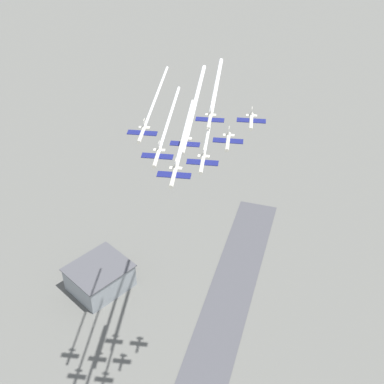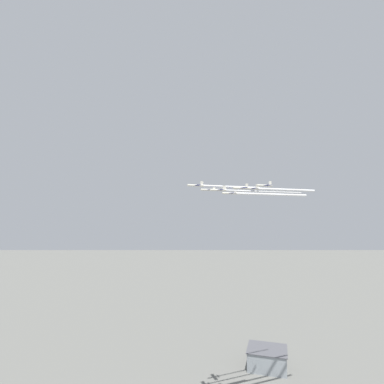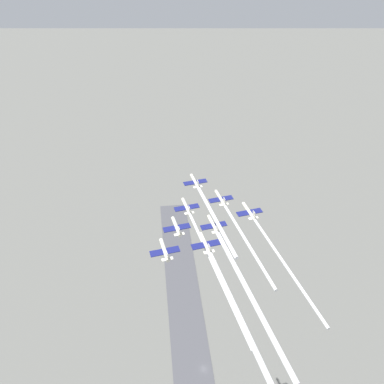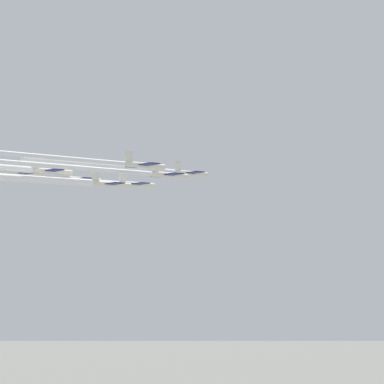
# 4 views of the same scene
# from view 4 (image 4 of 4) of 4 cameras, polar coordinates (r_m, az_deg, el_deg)

# --- Properties ---
(jet_0) EXTENTS (8.39, 8.27, 3.09)m
(jet_0) POSITION_cam_4_polar(r_m,az_deg,el_deg) (166.92, -0.18, 1.45)
(jet_0) COLOR silver
(jet_1) EXTENTS (8.39, 8.27, 3.09)m
(jet_1) POSITION_cam_4_polar(r_m,az_deg,el_deg) (165.53, -4.34, 0.60)
(jet_1) COLOR silver
(jet_2) EXTENTS (8.39, 8.27, 3.09)m
(jet_2) POSITION_cam_4_polar(r_m,az_deg,el_deg) (155.63, -1.82, 1.32)
(jet_2) COLOR silver
(jet_3) EXTENTS (8.39, 8.27, 3.09)m
(jet_3) POSITION_cam_4_polar(r_m,az_deg,el_deg) (165.37, -8.53, 0.97)
(jet_3) COLOR silver
(jet_4) EXTENTS (8.39, 8.27, 3.09)m
(jet_4) POSITION_cam_4_polar(r_m,az_deg,el_deg) (154.67, -6.29, 0.60)
(jet_4) COLOR silver
(jet_5) EXTENTS (8.39, 8.27, 3.09)m
(jet_5) POSITION_cam_4_polar(r_m,az_deg,el_deg) (144.74, -3.72, 2.06)
(jet_5) COLOR silver
(jet_6) EXTENTS (8.39, 8.27, 3.09)m
(jet_6) POSITION_cam_4_polar(r_m,az_deg,el_deg) (166.12, -12.70, 1.39)
(jet_6) COLOR silver
(jet_7) EXTENTS (8.39, 8.27, 3.09)m
(jet_7) POSITION_cam_4_polar(r_m,az_deg,el_deg) (155.13, -10.76, 1.58)
(jet_7) COLOR silver
(smoke_trail_0) EXTENTS (29.19, 23.14, 1.17)m
(smoke_trail_0) POSITION_cam_4_polar(r_m,az_deg,el_deg) (154.31, -6.73, 1.97)
(smoke_trail_0) COLOR white
(smoke_trail_1) EXTENTS (40.99, 32.26, 0.89)m
(smoke_trail_1) POSITION_cam_4_polar(r_m,az_deg,el_deg) (151.07, -13.80, 1.22)
(smoke_trail_1) COLOR white
(smoke_trail_2) EXTENTS (30.44, 24.04, 0.91)m
(smoke_trail_2) POSITION_cam_4_polar(r_m,az_deg,el_deg) (143.22, -9.32, 1.88)
(smoke_trail_2) COLOR white
(smoke_trail_5) EXTENTS (33.29, 26.23, 0.83)m
(smoke_trail_5) POSITION_cam_4_polar(r_m,az_deg,el_deg) (132.34, -12.70, 2.78)
(smoke_trail_5) COLOR white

